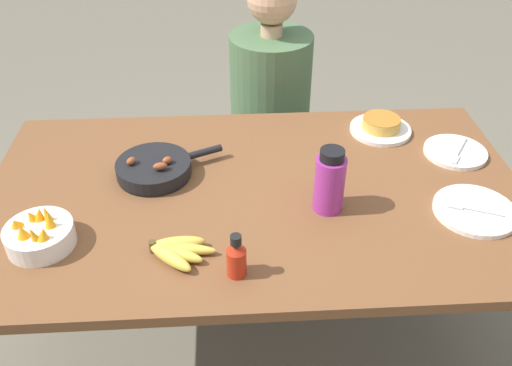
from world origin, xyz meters
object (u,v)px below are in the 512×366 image
(banana_bunch, at_px, (176,251))
(fruit_bowl_mango, at_px, (39,234))
(skillet, at_px, (155,168))
(hot_sauce_bottle, at_px, (236,258))
(empty_plate_near_front, at_px, (475,211))
(water_bottle, at_px, (330,181))
(person_figure, at_px, (270,132))
(empty_plate_far_left, at_px, (455,152))
(frittata_plate_center, at_px, (381,126))

(banana_bunch, xyz_separation_m, fruit_bowl_mango, (-0.38, 0.07, 0.02))
(banana_bunch, distance_m, skillet, 0.39)
(skillet, relative_size, hot_sauce_bottle, 2.63)
(empty_plate_near_front, distance_m, water_bottle, 0.45)
(banana_bunch, distance_m, empty_plate_near_front, 0.89)
(person_figure, bearing_deg, hot_sauce_bottle, -99.10)
(fruit_bowl_mango, height_order, water_bottle, water_bottle)
(person_figure, bearing_deg, skillet, -122.69)
(empty_plate_far_left, relative_size, water_bottle, 1.04)
(fruit_bowl_mango, xyz_separation_m, hot_sauce_bottle, (0.54, -0.14, 0.02))
(frittata_plate_center, bearing_deg, skillet, -164.18)
(banana_bunch, distance_m, fruit_bowl_mango, 0.38)
(frittata_plate_center, bearing_deg, banana_bunch, -139.44)
(frittata_plate_center, relative_size, empty_plate_far_left, 1.04)
(skillet, bearing_deg, water_bottle, -44.22)
(empty_plate_near_front, relative_size, empty_plate_far_left, 1.15)
(empty_plate_near_front, relative_size, hot_sauce_bottle, 1.86)
(water_bottle, height_order, person_figure, person_figure)
(banana_bunch, bearing_deg, person_figure, 72.01)
(banana_bunch, xyz_separation_m, frittata_plate_center, (0.71, 0.61, 0.00))
(frittata_plate_center, relative_size, empty_plate_near_front, 0.91)
(water_bottle, bearing_deg, skillet, 159.41)
(hot_sauce_bottle, relative_size, person_figure, 0.11)
(empty_plate_near_front, height_order, fruit_bowl_mango, fruit_bowl_mango)
(empty_plate_far_left, bearing_deg, banana_bunch, -154.49)
(empty_plate_far_left, height_order, person_figure, person_figure)
(empty_plate_near_front, bearing_deg, banana_bunch, -171.57)
(frittata_plate_center, bearing_deg, person_figure, 129.43)
(banana_bunch, distance_m, empty_plate_far_left, 1.04)
(skillet, height_order, person_figure, person_figure)
(skillet, bearing_deg, person_figure, 33.68)
(banana_bunch, height_order, water_bottle, water_bottle)
(skillet, relative_size, person_figure, 0.29)
(hot_sauce_bottle, bearing_deg, fruit_bowl_mango, 165.16)
(banana_bunch, relative_size, empty_plate_near_front, 0.80)
(person_figure, bearing_deg, banana_bunch, -107.99)
(empty_plate_far_left, distance_m, person_figure, 0.90)
(hot_sauce_bottle, bearing_deg, empty_plate_far_left, 34.05)
(empty_plate_far_left, distance_m, hot_sauce_bottle, 0.94)
(fruit_bowl_mango, relative_size, water_bottle, 0.91)
(frittata_plate_center, bearing_deg, empty_plate_far_left, -36.26)
(banana_bunch, distance_m, hot_sauce_bottle, 0.18)
(fruit_bowl_mango, distance_m, hot_sauce_bottle, 0.56)
(banana_bunch, bearing_deg, fruit_bowl_mango, 170.02)
(empty_plate_far_left, xyz_separation_m, water_bottle, (-0.49, -0.27, 0.09))
(skillet, bearing_deg, banana_bunch, -100.37)
(frittata_plate_center, bearing_deg, fruit_bowl_mango, -153.49)
(skillet, bearing_deg, frittata_plate_center, -7.82)
(banana_bunch, height_order, skillet, skillet)
(empty_plate_near_front, xyz_separation_m, empty_plate_far_left, (0.05, 0.32, 0.00))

